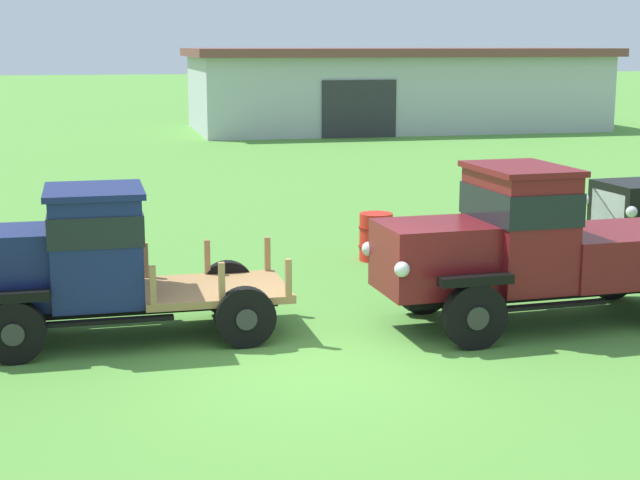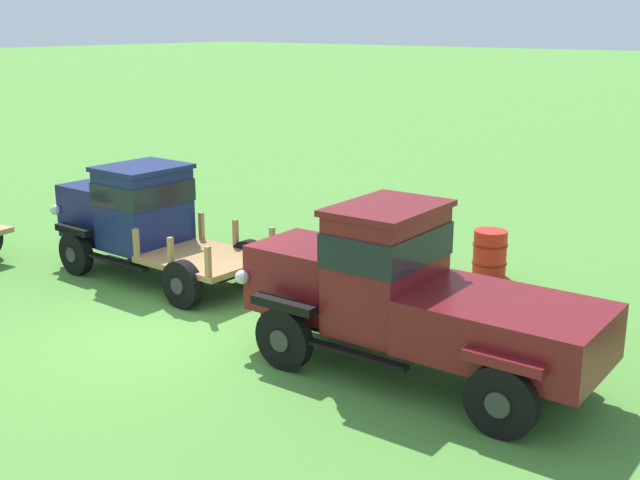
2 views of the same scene
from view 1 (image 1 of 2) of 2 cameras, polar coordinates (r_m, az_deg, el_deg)
name	(u,v)px [view 1 (image 1 of 2)]	position (r m, az deg, el deg)	size (l,w,h in m)	color
ground_plane	(308,367)	(12.02, -0.69, -7.43)	(240.00, 240.00, 0.00)	#518E38
farm_shed	(393,88)	(45.96, 4.28, 8.80)	(18.77, 8.87, 3.68)	#B2B7BC
vintage_truck_second_in_line	(82,261)	(13.20, -13.69, -1.19)	(4.51, 1.88, 2.04)	black
vintage_truck_midrow_center	(541,246)	(13.99, 12.72, -0.32)	(5.02, 2.17, 2.24)	black
oil_drum_beside_row	(376,237)	(17.80, 3.27, 0.19)	(0.63, 0.63, 0.87)	red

